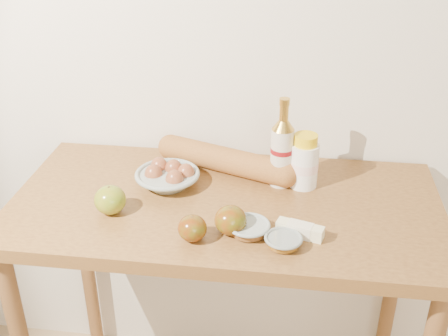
# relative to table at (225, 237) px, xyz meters

# --- Properties ---
(back_wall) EXTENTS (3.50, 0.02, 2.60)m
(back_wall) POSITION_rel_table_xyz_m (0.00, 0.33, 0.52)
(back_wall) COLOR silver
(back_wall) RESTS_ON ground
(table) EXTENTS (1.20, 0.60, 0.90)m
(table) POSITION_rel_table_xyz_m (0.00, 0.00, 0.00)
(table) COLOR olive
(table) RESTS_ON ground
(bourbon_bottle) EXTENTS (0.09, 0.09, 0.27)m
(bourbon_bottle) POSITION_rel_table_xyz_m (0.15, 0.12, 0.23)
(bourbon_bottle) COLOR beige
(bourbon_bottle) RESTS_ON table
(cream_bottle) EXTENTS (0.10, 0.10, 0.16)m
(cream_bottle) POSITION_rel_table_xyz_m (0.21, 0.12, 0.20)
(cream_bottle) COLOR white
(cream_bottle) RESTS_ON table
(egg_bowl) EXTENTS (0.24, 0.24, 0.07)m
(egg_bowl) POSITION_rel_table_xyz_m (-0.18, 0.07, 0.15)
(egg_bowl) COLOR #919E98
(egg_bowl) RESTS_ON table
(baguette) EXTENTS (0.47, 0.23, 0.08)m
(baguette) POSITION_rel_table_xyz_m (-0.02, 0.17, 0.16)
(baguette) COLOR #B47537
(baguette) RESTS_ON table
(apple_yellowgreen) EXTENTS (0.10, 0.10, 0.08)m
(apple_yellowgreen) POSITION_rel_table_xyz_m (-0.30, -0.10, 0.16)
(apple_yellowgreen) COLOR olive
(apple_yellowgreen) RESTS_ON table
(apple_redgreen_front) EXTENTS (0.08, 0.08, 0.07)m
(apple_redgreen_front) POSITION_rel_table_xyz_m (-0.06, -0.19, 0.16)
(apple_redgreen_front) COLOR maroon
(apple_redgreen_front) RESTS_ON table
(apple_redgreen_right) EXTENTS (0.10, 0.10, 0.08)m
(apple_redgreen_right) POSITION_rel_table_xyz_m (0.03, -0.15, 0.16)
(apple_redgreen_right) COLOR maroon
(apple_redgreen_right) RESTS_ON table
(sugar_bowl) EXTENTS (0.14, 0.14, 0.03)m
(sugar_bowl) POSITION_rel_table_xyz_m (0.08, -0.15, 0.14)
(sugar_bowl) COLOR #919E99
(sugar_bowl) RESTS_ON table
(syrup_bowl) EXTENTS (0.12, 0.12, 0.03)m
(syrup_bowl) POSITION_rel_table_xyz_m (0.17, -0.19, 0.14)
(syrup_bowl) COLOR gray
(syrup_bowl) RESTS_ON table
(butter_stick) EXTENTS (0.12, 0.07, 0.04)m
(butter_stick) POSITION_rel_table_xyz_m (0.21, -0.14, 0.14)
(butter_stick) COLOR #EDEAB7
(butter_stick) RESTS_ON table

